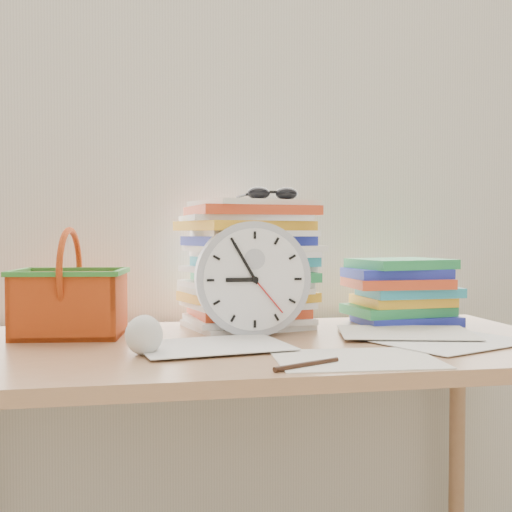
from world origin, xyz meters
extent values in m
cube|color=silver|center=(0.00, 2.00, 1.35)|extent=(4.00, 0.04, 2.70)
cube|color=silver|center=(0.00, 1.98, 1.30)|extent=(2.40, 0.01, 2.50)
cube|color=#A0704B|center=(0.00, 1.60, 0.73)|extent=(1.40, 0.70, 0.03)
cylinder|color=#A0704B|center=(0.65, 1.90, 0.36)|extent=(0.04, 0.04, 0.72)
cylinder|color=#ADB0B9|center=(0.02, 1.68, 0.88)|extent=(0.26, 0.05, 0.26)
sphere|color=white|center=(-0.23, 1.50, 0.79)|extent=(0.08, 0.08, 0.08)
cylinder|color=black|center=(0.05, 1.32, 0.75)|extent=(0.14, 0.07, 0.01)
camera|label=1|loc=(-0.25, 0.24, 0.99)|focal=45.00mm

